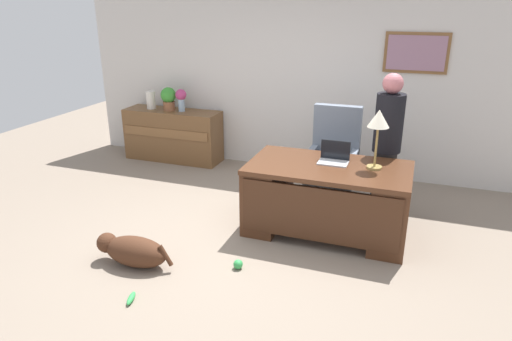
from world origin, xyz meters
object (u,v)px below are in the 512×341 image
dog_toy_bone (131,298)px  vase_empty (151,100)px  armchair (333,160)px  vase_with_flowers (181,98)px  dog_lying (133,251)px  dog_toy_ball (238,264)px  laptop (334,157)px  desk_lamp (378,122)px  desk (327,197)px  potted_plant (169,98)px  person_standing (387,146)px  credenza (173,135)px

dog_toy_bone → vase_empty: bearing=118.4°
armchair → vase_with_flowers: bearing=164.6°
dog_lying → dog_toy_ball: 1.04m
dog_lying → vase_empty: vase_empty is taller
laptop → desk_lamp: (0.44, -0.06, 0.44)m
desk → potted_plant: potted_plant is taller
vase_with_flowers → dog_toy_ball: (2.01, -2.68, -0.98)m
person_standing → vase_with_flowers: bearing=162.4°
desk → dog_lying: 2.10m
dog_lying → vase_empty: bearing=117.8°
vase_empty → dog_lying: bearing=-62.2°
person_standing → vase_with_flowers: size_ratio=4.94×
vase_with_flowers → armchair: bearing=-15.4°
person_standing → potted_plant: bearing=163.5°
desk → potted_plant: 3.37m
potted_plant → dog_toy_ball: potted_plant is taller
credenza → potted_plant: (-0.04, 0.00, 0.60)m
potted_plant → vase_empty: bearing=180.0°
armchair → dog_toy_bone: bearing=-113.5°
person_standing → vase_empty: person_standing is taller
vase_empty → credenza: bearing=-0.2°
laptop → dog_lying: bearing=-138.6°
desk → potted_plant: size_ratio=4.78×
vase_with_flowers → potted_plant: size_ratio=0.96×
credenza → vase_empty: size_ratio=5.53×
dog_toy_ball → armchair: bearing=75.2°
dog_toy_bone → potted_plant: bearing=114.1°
dog_toy_ball → dog_lying: bearing=-164.3°
laptop → vase_with_flowers: size_ratio=0.93×
desk_lamp → potted_plant: desk_lamp is taller
laptop → desk_lamp: size_ratio=0.51×
desk_lamp → dog_toy_bone: (-1.78, -1.91, -1.26)m
desk_lamp → armchair: bearing=124.1°
vase_with_flowers → vase_empty: size_ratio=1.23×
laptop → vase_empty: bearing=155.1°
credenza → vase_with_flowers: bearing=0.4°
person_standing → vase_with_flowers: 3.35m
credenza → dog_toy_ball: 3.48m
vase_with_flowers → dog_toy_bone: vase_with_flowers is taller
vase_with_flowers → dog_toy_ball: 3.49m
person_standing → desk: bearing=-129.5°
armchair → dog_lying: armchair is taller
dog_lying → vase_with_flowers: bearing=109.0°
laptop → desk: bearing=-99.4°
vase_empty → dog_toy_ball: vase_empty is taller
desk_lamp → dog_toy_ball: size_ratio=6.77×
person_standing → potted_plant: size_ratio=4.73×
dog_lying → dog_toy_bone: bearing=-58.4°
dog_lying → dog_toy_bone: size_ratio=4.50×
laptop → dog_toy_ball: 1.57m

